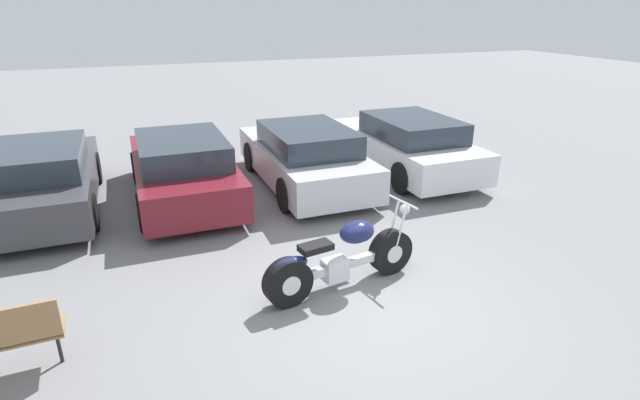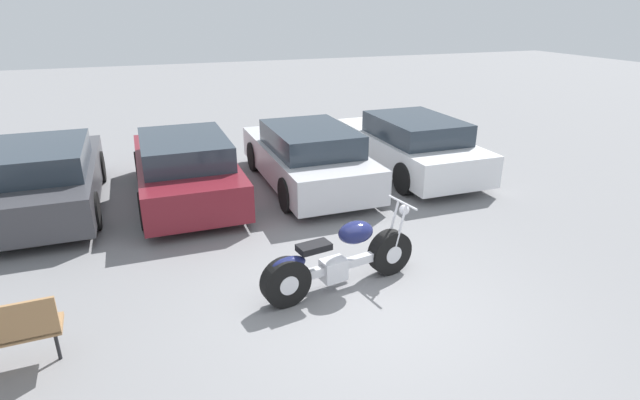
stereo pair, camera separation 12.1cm
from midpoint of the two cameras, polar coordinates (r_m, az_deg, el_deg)
The scene contains 6 objects.
ground_plane at distance 6.75m, azimuth 5.39°, elevation -11.73°, with size 60.00×60.00×0.00m, color slate.
motorcycle at distance 6.86m, azimuth 1.92°, elevation -6.80°, with size 2.34×0.77×1.09m.
parked_car_dark_grey at distance 10.70m, azimuth -29.52°, elevation 2.09°, with size 1.89×4.37×1.32m.
parked_car_maroon at distance 10.32m, azimuth -15.73°, elevation 3.50°, with size 1.89×4.37×1.32m.
parked_car_silver at distance 10.73m, azimuth -2.06°, elevation 4.99°, with size 1.89×4.37×1.32m.
parked_car_white at distance 11.84m, azimuth 9.60°, elevation 6.28°, with size 1.89×4.37×1.32m.
Camera 1 is at (-2.67, -4.99, 3.69)m, focal length 28.00 mm.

